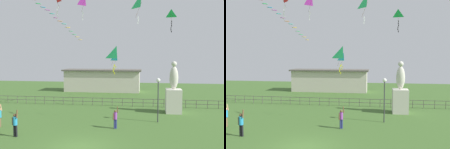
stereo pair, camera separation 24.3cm
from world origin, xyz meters
The scene contains 13 objects.
ground_plane centered at (0.00, 0.00, 0.00)m, with size 80.00×80.00×0.00m, color #3D6028.
statue_monument centered at (7.17, 11.33, 1.83)m, with size 1.60×1.60×5.46m.
lamppost centered at (5.39, 7.32, 2.96)m, with size 0.36×0.36×4.02m.
person_0 centered at (1.81, 4.79, 0.92)m, with size 0.45×0.35×1.83m.
person_2 centered at (-7.94, 3.87, 0.96)m, with size 0.30×0.51×1.91m.
person_3 centered at (-5.32, 1.68, 1.03)m, with size 0.53×0.33×2.05m.
kite_1 centered at (0.93, 13.14, 5.81)m, with size 1.00×0.99×1.89m.
kite_2 centered at (1.56, 7.58, 6.20)m, with size 1.30×1.23×2.51m.
kite_3 centered at (6.94, 13.04, 10.52)m, with size 0.93×0.75×2.46m.
kite_6 centered at (3.85, 6.33, 10.55)m, with size 1.07×1.07×2.59m.
kite_7 centered at (-2.69, 12.67, 12.32)m, with size 1.08×1.09×3.06m.
waterfront_railing centered at (-0.33, 14.00, 0.62)m, with size 36.03×0.06×0.95m.
pavilion_building centered at (-3.07, 26.00, 1.87)m, with size 13.04×3.85×3.69m.
Camera 2 is at (4.61, -15.48, 6.08)m, focal length 40.32 mm.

